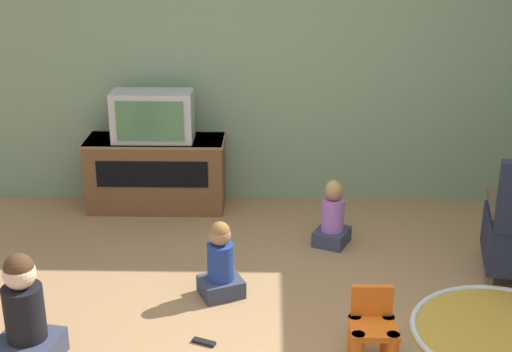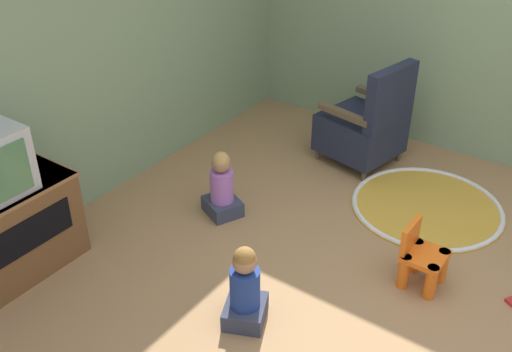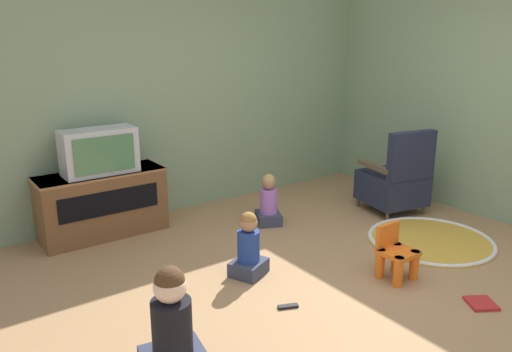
{
  "view_description": "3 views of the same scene",
  "coord_description": "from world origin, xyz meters",
  "views": [
    {
      "loc": [
        -0.26,
        -3.61,
        2.51
      ],
      "look_at": [
        -0.36,
        0.97,
        0.79
      ],
      "focal_mm": 50.0,
      "sensor_mm": 36.0,
      "label": 1
    },
    {
      "loc": [
        -2.77,
        -0.89,
        2.68
      ],
      "look_at": [
        -0.33,
        0.83,
        0.87
      ],
      "focal_mm": 42.0,
      "sensor_mm": 36.0,
      "label": 2
    },
    {
      "loc": [
        -2.74,
        -2.36,
        1.93
      ],
      "look_at": [
        -0.45,
        0.82,
        0.8
      ],
      "focal_mm": 35.0,
      "sensor_mm": 36.0,
      "label": 3
    }
  ],
  "objects": [
    {
      "name": "child_watching_left",
      "position": [
        -0.6,
        0.72,
        0.24
      ],
      "size": [
        0.36,
        0.34,
        0.55
      ],
      "rotation": [
        0.0,
        0.0,
        0.42
      ],
      "color": "#33384C",
      "rests_on": "ground_plane"
    },
    {
      "name": "ground_plane",
      "position": [
        0.0,
        0.0,
        0.0
      ],
      "size": [
        30.0,
        30.0,
        0.0
      ],
      "primitive_type": "plane",
      "color": "#9E754C"
    },
    {
      "name": "black_armchair",
      "position": [
        1.59,
        1.02,
        0.35
      ],
      "size": [
        0.7,
        0.73,
        0.95
      ],
      "rotation": [
        0.0,
        0.0,
        2.94
      ],
      "color": "brown",
      "rests_on": "ground_plane"
    },
    {
      "name": "child_watching_right",
      "position": [
        0.23,
        1.55,
        0.23
      ],
      "size": [
        0.33,
        0.35,
        0.54
      ],
      "rotation": [
        0.0,
        0.0,
        1.15
      ],
      "color": "#33384C",
      "rests_on": "ground_plane"
    },
    {
      "name": "yellow_kid_chair",
      "position": [
        0.34,
        -0.01,
        0.19
      ],
      "size": [
        0.28,
        0.27,
        0.44
      ],
      "rotation": [
        0.0,
        0.0,
        0.0
      ],
      "color": "orange",
      "rests_on": "ground_plane"
    },
    {
      "name": "wall_back",
      "position": [
        -0.31,
        2.57,
        1.39
      ],
      "size": [
        5.38,
        0.12,
        2.79
      ],
      "color": "gray",
      "rests_on": "ground_plane"
    },
    {
      "name": "play_mat",
      "position": [
        1.23,
        0.27,
        0.01
      ],
      "size": [
        1.19,
        1.19,
        0.04
      ],
      "color": "gold",
      "rests_on": "ground_plane"
    }
  ]
}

